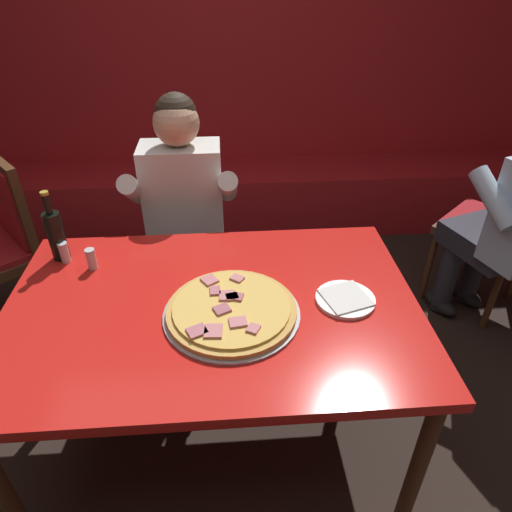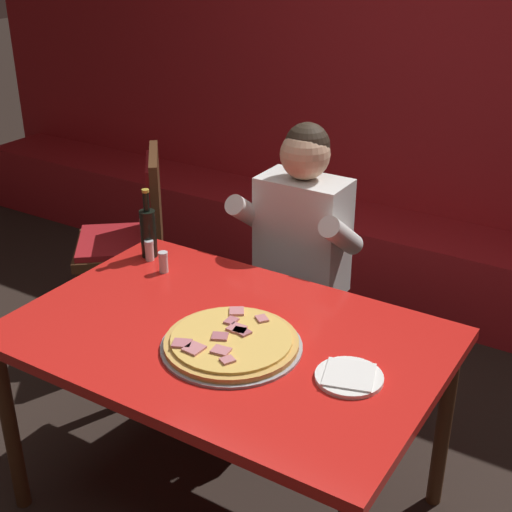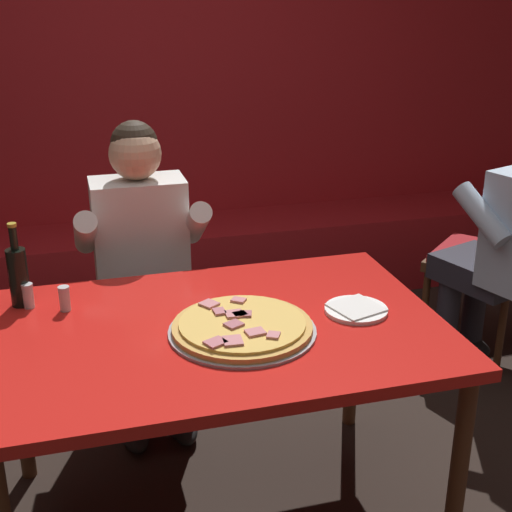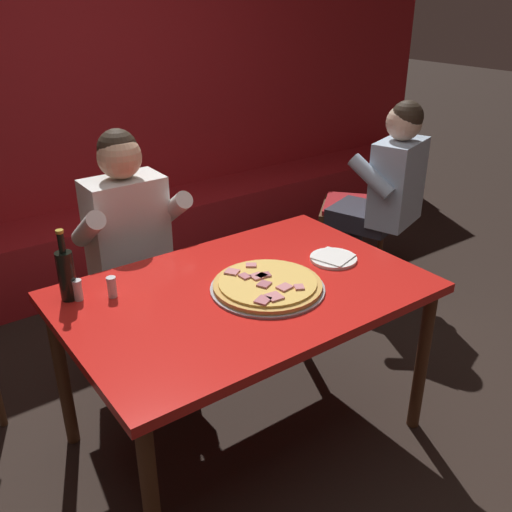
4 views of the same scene
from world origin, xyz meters
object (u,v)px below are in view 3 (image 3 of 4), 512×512
Objects in this scene: beer_bottle at (18,275)px; diner_seated_blue_shirt at (144,264)px; shaker_red_pepper_flakes at (28,297)px; diner_standing_companion at (509,239)px; pizza at (242,327)px; dining_chair_side_aisle at (497,249)px; main_dining_table at (217,346)px; plate_white_paper at (356,309)px; shaker_black_pepper at (65,300)px.

diner_seated_blue_shirt is (0.46, 0.39, -0.16)m from beer_bottle.
diner_seated_blue_shirt reaches higher than shaker_red_pepper_flakes.
diner_standing_companion is at bearing 7.16° from beer_bottle.
shaker_red_pepper_flakes is 2.07m from diner_standing_companion.
pizza is 0.49× the size of dining_chair_side_aisle.
dining_chair_side_aisle reaches higher than main_dining_table.
diner_standing_companion reaches higher than plate_white_paper.
main_dining_table is 1.77m from dining_chair_side_aisle.
shaker_red_pepper_flakes is 1.00× the size of shaker_black_pepper.
shaker_red_pepper_flakes is at bearing -50.10° from beer_bottle.
plate_white_paper is at bearing -17.25° from shaker_red_pepper_flakes.
diner_standing_companion is (2.05, 0.29, -0.09)m from shaker_red_pepper_flakes.
shaker_black_pepper is at bearing -25.45° from shaker_red_pepper_flakes.
shaker_red_pepper_flakes is at bearing 150.30° from pizza.
beer_bottle is at bearing -139.55° from diner_seated_blue_shirt.
plate_white_paper is at bearing -16.16° from shaker_black_pepper.
shaker_black_pepper is 0.07× the size of diner_seated_blue_shirt.
dining_chair_side_aisle is (1.57, 0.81, -0.12)m from main_dining_table.
beer_bottle is 3.40× the size of shaker_red_pepper_flakes.
diner_seated_blue_shirt reaches higher than main_dining_table.
shaker_black_pepper reaches higher than main_dining_table.
diner_seated_blue_shirt reaches higher than plate_white_paper.
diner_seated_blue_shirt reaches higher than dining_chair_side_aisle.
beer_bottle reaches higher than main_dining_table.
beer_bottle reaches higher than dining_chair_side_aisle.
pizza reaches higher than plate_white_paper.
beer_bottle reaches higher than shaker_black_pepper.
pizza is 1.59× the size of beer_bottle.
dining_chair_side_aisle reaches higher than plate_white_paper.
dining_chair_side_aisle is 0.75× the size of diner_standing_companion.
beer_bottle is (-0.67, 0.40, 0.09)m from pizza.
pizza is at bearing -149.85° from dining_chair_side_aisle.
pizza is 0.40m from plate_white_paper.
shaker_red_pepper_flakes is (0.02, -0.03, -0.07)m from beer_bottle.
shaker_red_pepper_flakes is (-0.65, 0.37, 0.02)m from pizza.
beer_bottle is (-1.07, 0.35, 0.10)m from plate_white_paper.
diner_standing_companion is at bearing -4.64° from diner_seated_blue_shirt.
shaker_red_pepper_flakes is 0.61m from diner_seated_blue_shirt.
beer_bottle is at bearing 148.99° from shaker_black_pepper.
shaker_red_pepper_flakes is (-0.58, 0.30, 0.11)m from main_dining_table.
plate_white_paper reaches higher than main_dining_table.
main_dining_table is 16.83× the size of shaker_black_pepper.
dining_chair_side_aisle is at bearing 2.73° from diner_seated_blue_shirt.
plate_white_paper is 2.44× the size of shaker_red_pepper_flakes.
beer_bottle is at bearing -172.84° from diner_standing_companion.
diner_standing_companion is at bearing 31.54° from plate_white_paper.
beer_bottle is at bearing 161.69° from plate_white_paper.
shaker_black_pepper reaches higher than plate_white_paper.
diner_seated_blue_shirt is at bearing 129.38° from plate_white_paper.
shaker_red_pepper_flakes reaches higher than main_dining_table.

